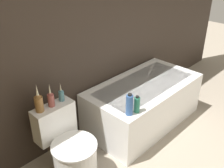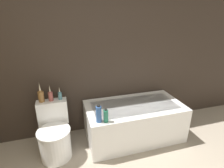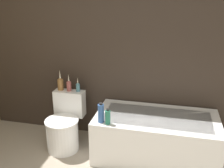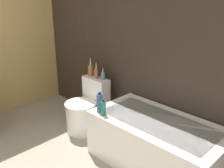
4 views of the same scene
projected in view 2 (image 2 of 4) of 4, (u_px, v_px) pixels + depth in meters
wall_back_tiled at (72, 53)px, 2.50m from camera, size 6.40×0.06×2.60m
bathtub at (134, 121)px, 2.70m from camera, size 1.45×0.76×0.55m
toilet at (55, 135)px, 2.35m from camera, size 0.43×0.58×0.71m
vase_gold at (41, 95)px, 2.34m from camera, size 0.08×0.08×0.27m
vase_silver at (51, 95)px, 2.37m from camera, size 0.06×0.06×0.23m
vase_bronze at (60, 95)px, 2.42m from camera, size 0.05×0.05×0.19m
shampoo_bottle_tall at (99, 114)px, 2.15m from camera, size 0.07×0.07×0.23m
shampoo_bottle_short at (106, 116)px, 2.16m from camera, size 0.06×0.06×0.18m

